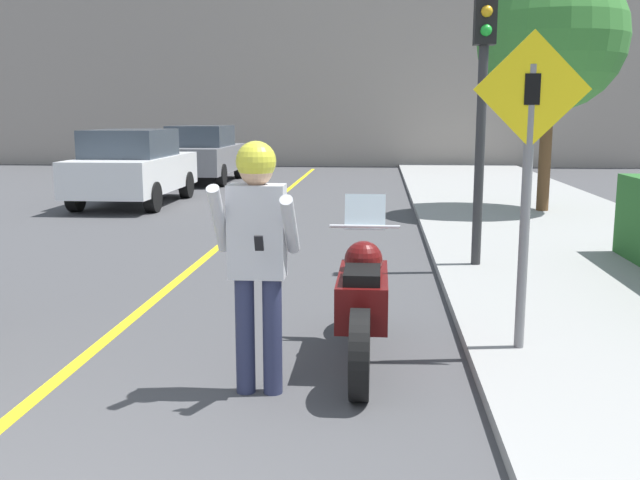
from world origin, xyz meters
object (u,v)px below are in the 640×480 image
motorcycle (363,300)px  parked_car_white (133,167)px  person_biker (257,240)px  street_tree (551,37)px  traffic_light (483,70)px  parked_car_grey (203,154)px  crossing_sign (528,162)px

motorcycle → parked_car_white: parked_car_white is taller
person_biker → street_tree: street_tree is taller
motorcycle → parked_car_white: (-5.38, 9.93, 0.34)m
traffic_light → parked_car_grey: size_ratio=0.83×
street_tree → motorcycle: bearing=-111.0°
crossing_sign → street_tree: size_ratio=0.53×
street_tree → parked_car_white: size_ratio=1.15×
person_biker → crossing_sign: 2.27m
traffic_light → parked_car_grey: (-6.51, 11.84, -1.69)m
traffic_light → parked_car_white: traffic_light is taller
motorcycle → street_tree: 9.94m
crossing_sign → person_biker: bearing=-156.3°
parked_car_white → person_biker: bearing=-66.5°
person_biker → parked_car_grey: 16.66m
street_tree → parked_car_white: (-8.78, 1.06, -2.62)m
person_biker → parked_car_grey: bearing=105.3°
crossing_sign → parked_car_grey: (-6.43, 15.17, -0.79)m
traffic_light → parked_car_white: (-6.76, 6.47, -1.69)m
parked_car_grey → street_tree: bearing=-37.0°
motorcycle → crossing_sign: crossing_sign is taller
traffic_light → parked_car_grey: 13.62m
motorcycle → person_biker: (-0.73, -0.77, 0.63)m
person_biker → parked_car_grey: person_biker is taller
person_biker → crossing_sign: bearing=23.7°
crossing_sign → traffic_light: 3.45m
parked_car_white → parked_car_grey: bearing=87.4°
person_biker → traffic_light: size_ratio=0.52×
motorcycle → traffic_light: size_ratio=0.65×
traffic_light → street_tree: street_tree is taller
parked_car_white → parked_car_grey: 5.38m
traffic_light → parked_car_grey: traffic_light is taller
street_tree → traffic_light: bearing=-110.5°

